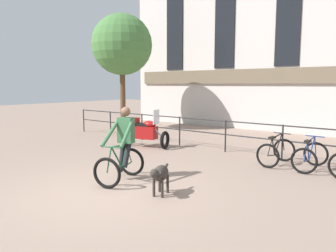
{
  "coord_description": "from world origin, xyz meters",
  "views": [
    {
      "loc": [
        5.15,
        -4.27,
        2.22
      ],
      "look_at": [
        -0.55,
        2.86,
        1.05
      ],
      "focal_mm": 35.0,
      "sensor_mm": 36.0,
      "label": 1
    }
  ],
  "objects_px": {
    "dog": "(160,174)",
    "parked_bicycle_near_lamp": "(276,152)",
    "parked_motorcycle": "(144,131)",
    "parked_bicycle_mid_left": "(310,156)",
    "cyclist_with_bike": "(123,148)"
  },
  "relations": [
    {
      "from": "parked_bicycle_mid_left",
      "to": "cyclist_with_bike",
      "type": "bearing_deg",
      "value": 49.95
    },
    {
      "from": "dog",
      "to": "parked_bicycle_near_lamp",
      "type": "bearing_deg",
      "value": 58.77
    },
    {
      "from": "parked_bicycle_near_lamp",
      "to": "parked_bicycle_mid_left",
      "type": "xyz_separation_m",
      "value": [
        0.89,
        -0.0,
        0.0
      ]
    },
    {
      "from": "parked_bicycle_near_lamp",
      "to": "parked_bicycle_mid_left",
      "type": "bearing_deg",
      "value": -176.16
    },
    {
      "from": "cyclist_with_bike",
      "to": "parked_bicycle_mid_left",
      "type": "height_order",
      "value": "cyclist_with_bike"
    },
    {
      "from": "dog",
      "to": "parked_bicycle_mid_left",
      "type": "distance_m",
      "value": 4.33
    },
    {
      "from": "dog",
      "to": "parked_motorcycle",
      "type": "distance_m",
      "value": 5.13
    },
    {
      "from": "parked_motorcycle",
      "to": "parked_bicycle_near_lamp",
      "type": "xyz_separation_m",
      "value": [
        4.59,
        0.4,
        -0.2
      ]
    },
    {
      "from": "dog",
      "to": "parked_motorcycle",
      "type": "bearing_deg",
      "value": 117.55
    },
    {
      "from": "parked_bicycle_near_lamp",
      "to": "cyclist_with_bike",
      "type": "bearing_deg",
      "value": 62.48
    },
    {
      "from": "dog",
      "to": "parked_motorcycle",
      "type": "height_order",
      "value": "parked_motorcycle"
    },
    {
      "from": "cyclist_with_bike",
      "to": "parked_motorcycle",
      "type": "height_order",
      "value": "cyclist_with_bike"
    },
    {
      "from": "dog",
      "to": "parked_motorcycle",
      "type": "relative_size",
      "value": 0.46
    },
    {
      "from": "parked_motorcycle",
      "to": "dog",
      "type": "bearing_deg",
      "value": -148.19
    },
    {
      "from": "parked_motorcycle",
      "to": "parked_bicycle_mid_left",
      "type": "height_order",
      "value": "parked_motorcycle"
    }
  ]
}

